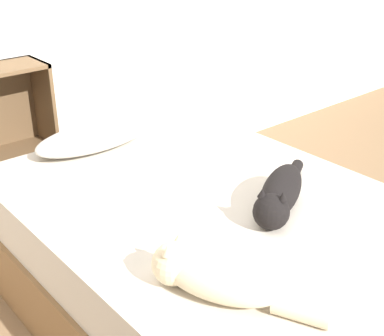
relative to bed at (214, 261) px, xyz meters
The scene contains 5 objects.
ground_plane 0.29m from the bed, ahead, with size 8.00×8.00×0.00m, color #846647.
bed is the anchor object (origin of this frame).
pillow 0.88m from the bed, 96.02° to the left, with size 0.63×0.28×0.11m.
cat_light 0.68m from the bed, 133.76° to the right, with size 0.32×0.54×0.16m.
cat_dark 0.45m from the bed, 55.08° to the right, with size 0.55×0.36×0.16m.
Camera 1 is at (-1.31, -1.40, 1.67)m, focal length 50.00 mm.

